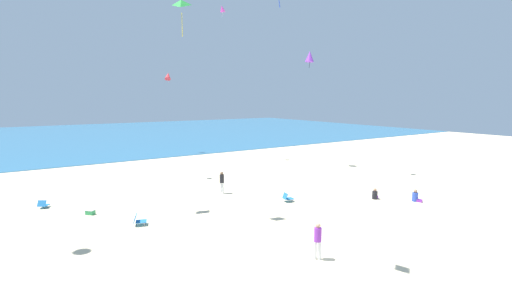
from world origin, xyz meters
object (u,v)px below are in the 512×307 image
beach_chair_far_left (43,204)px  kite_red (168,76)px  person_1 (375,195)px  kite_magenta (222,9)px  person_2 (222,181)px  kite_green (181,3)px  cooler_box (90,212)px  beach_chair_mid_beach (287,197)px  person_3 (318,238)px  kite_purple (310,56)px  beach_chair_near_camera (139,220)px  person_0 (416,197)px

beach_chair_far_left → kite_red: (14.57, 17.43, 8.85)m
person_1 → kite_magenta: (-0.64, 19.30, 15.23)m
person_1 → person_2: 10.26m
person_2 → kite_green: size_ratio=0.81×
kite_red → cooler_box: bearing=-121.5°
beach_chair_mid_beach → kite_green: kite_green is taller
cooler_box → person_3: size_ratio=0.36×
cooler_box → kite_green: bearing=-39.4°
cooler_box → kite_red: kite_red is taller
person_1 → kite_purple: kite_purple is taller
beach_chair_far_left → beach_chair_near_camera: bearing=-115.6°
person_1 → person_3: bearing=-176.5°
kite_magenta → person_2: bearing=-119.4°
person_1 → person_2: bearing=115.8°
beach_chair_near_camera → person_3: bearing=-40.0°
beach_chair_near_camera → kite_green: (2.59, -0.26, 11.05)m
person_2 → kite_red: 22.31m
kite_green → kite_magenta: size_ratio=1.64×
person_3 → kite_red: (5.76, 31.81, 8.19)m
kite_green → person_3: bearing=-73.7°
beach_chair_mid_beach → person_0: person_0 is taller
beach_chair_far_left → person_1: size_ratio=1.10×
beach_chair_mid_beach → kite_green: size_ratio=0.38×
beach_chair_far_left → cooler_box: 3.58m
person_1 → kite_purple: size_ratio=0.45×
person_3 → kite_purple: bearing=-172.6°
person_0 → beach_chair_mid_beach: bearing=-144.4°
beach_chair_near_camera → kite_purple: (18.74, 8.07, 10.11)m
cooler_box → person_0: person_0 is taller
kite_magenta → person_0: bearing=-83.7°
kite_magenta → kite_purple: (5.02, -7.73, -5.11)m
beach_chair_far_left → kite_green: size_ratio=0.41×
beach_chair_mid_beach → beach_chair_far_left: (-13.07, 7.05, -0.04)m
person_1 → kite_green: kite_green is taller
kite_green → kite_magenta: 19.98m
cooler_box → kite_purple: kite_purple is taller
beach_chair_mid_beach → beach_chair_near_camera: bearing=-172.7°
beach_chair_mid_beach → cooler_box: beach_chair_mid_beach is taller
kite_green → person_0: bearing=-20.6°
cooler_box → beach_chair_far_left: bearing=126.3°
beach_chair_far_left → person_2: size_ratio=0.52×
beach_chair_far_left → person_1: 20.68m
person_2 → kite_purple: kite_purple is taller
beach_chair_mid_beach → person_2: (-2.49, 4.12, 0.61)m
beach_chair_far_left → kite_magenta: 25.21m
person_1 → kite_red: kite_red is taller
beach_chair_near_camera → person_2: size_ratio=0.52×
beach_chair_far_left → kite_magenta: bearing=-29.1°
kite_red → kite_purple: kite_purple is taller
cooler_box → person_1: person_1 is taller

